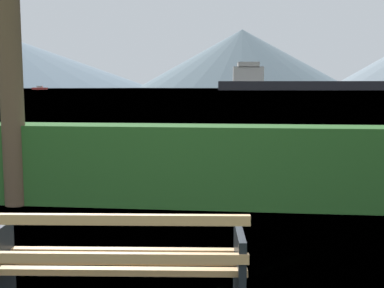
{
  "coord_description": "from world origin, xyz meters",
  "views": [
    {
      "loc": [
        0.85,
        -3.15,
        1.66
      ],
      "look_at": [
        0.0,
        4.98,
        0.68
      ],
      "focal_mm": 44.76,
      "sensor_mm": 36.0,
      "label": 1
    }
  ],
  "objects_px": {
    "sailboat_mid": "(40,88)",
    "park_bench": "(117,267)",
    "cargo_ship_large": "(288,82)",
    "fishing_boat_near": "(327,89)"
  },
  "relations": [
    {
      "from": "sailboat_mid",
      "to": "park_bench",
      "type": "bearing_deg",
      "value": -66.37
    },
    {
      "from": "park_bench",
      "to": "fishing_boat_near",
      "type": "bearing_deg",
      "value": 79.92
    },
    {
      "from": "park_bench",
      "to": "cargo_ship_large",
      "type": "height_order",
      "value": "cargo_ship_large"
    },
    {
      "from": "cargo_ship_large",
      "to": "park_bench",
      "type": "bearing_deg",
      "value": -95.64
    },
    {
      "from": "sailboat_mid",
      "to": "cargo_ship_large",
      "type": "bearing_deg",
      "value": -9.94
    },
    {
      "from": "cargo_ship_large",
      "to": "fishing_boat_near",
      "type": "xyz_separation_m",
      "value": [
        23.55,
        38.6,
        -2.86
      ]
    },
    {
      "from": "cargo_ship_large",
      "to": "sailboat_mid",
      "type": "xyz_separation_m",
      "value": [
        -122.62,
        21.49,
        -2.7
      ]
    },
    {
      "from": "park_bench",
      "to": "sailboat_mid",
      "type": "height_order",
      "value": "sailboat_mid"
    },
    {
      "from": "park_bench",
      "to": "sailboat_mid",
      "type": "distance_m",
      "value": 253.94
    },
    {
      "from": "fishing_boat_near",
      "to": "sailboat_mid",
      "type": "distance_m",
      "value": 147.17
    }
  ]
}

